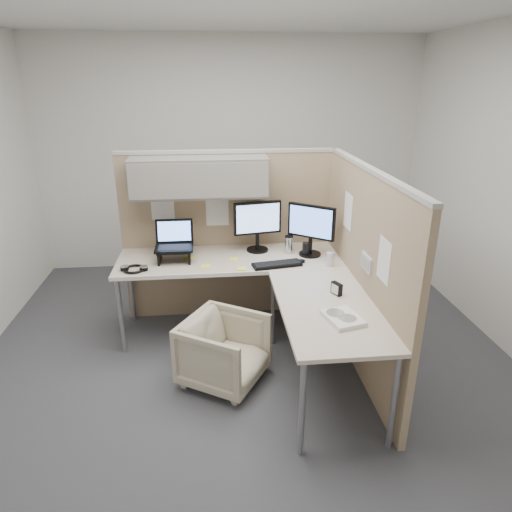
{
  "coord_description": "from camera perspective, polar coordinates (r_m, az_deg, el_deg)",
  "views": [
    {
      "loc": [
        -0.26,
        -3.26,
        2.23
      ],
      "look_at": [
        0.1,
        0.25,
        0.85
      ],
      "focal_mm": 32.0,
      "sensor_mm": 36.0,
      "label": 1
    }
  ],
  "objects": [
    {
      "name": "travel_mug",
      "position": [
        4.18,
        4.13,
        1.47
      ],
      "size": [
        0.08,
        0.08,
        0.16
      ],
      "color": "silver",
      "rests_on": "desk"
    },
    {
      "name": "sticky_note_b",
      "position": [
        3.84,
        -1.77,
        -1.58
      ],
      "size": [
        0.09,
        0.09,
        0.01
      ],
      "primitive_type": "cube",
      "rotation": [
        0.0,
        0.0,
        -0.2
      ],
      "color": "#FDFD42",
      "rests_on": "desk"
    },
    {
      "name": "keyboard",
      "position": [
        3.9,
        2.64,
        -1.07
      ],
      "size": [
        0.44,
        0.21,
        0.02
      ],
      "primitive_type": "cube",
      "rotation": [
        0.0,
        0.0,
        0.17
      ],
      "color": "black",
      "rests_on": "desk"
    },
    {
      "name": "office_chair",
      "position": [
        3.58,
        -4.01,
        -11.39
      ],
      "size": [
        0.75,
        0.76,
        0.59
      ],
      "primitive_type": "imported",
      "rotation": [
        0.0,
        0.0,
        1.02
      ],
      "color": "#BBAA95",
      "rests_on": "ground"
    },
    {
      "name": "sticky_note_a",
      "position": [
        3.9,
        -6.31,
        -1.3
      ],
      "size": [
        0.08,
        0.08,
        0.01
      ],
      "primitive_type": "cube",
      "rotation": [
        0.0,
        0.0,
        -0.07
      ],
      "color": "#FDFD42",
      "rests_on": "desk"
    },
    {
      "name": "partition_right",
      "position": [
        3.67,
        13.03,
        -1.8
      ],
      "size": [
        0.07,
        2.03,
        1.63
      ],
      "color": "tan",
      "rests_on": "ground"
    },
    {
      "name": "paper_stack",
      "position": [
        3.1,
        10.81,
        -7.62
      ],
      "size": [
        0.27,
        0.31,
        0.03
      ],
      "rotation": [
        0.0,
        0.0,
        0.25
      ],
      "color": "white",
      "rests_on": "desk"
    },
    {
      "name": "desk_clock",
      "position": [
        3.43,
        10.03,
        -4.04
      ],
      "size": [
        0.07,
        0.1,
        0.09
      ],
      "rotation": [
        0.0,
        0.0,
        -1.12
      ],
      "color": "black",
      "rests_on": "desk"
    },
    {
      "name": "soda_can_silver",
      "position": [
        4.14,
        6.26,
        0.87
      ],
      "size": [
        0.07,
        0.07,
        0.12
      ],
      "primitive_type": "cylinder",
      "color": "black",
      "rests_on": "desk"
    },
    {
      "name": "ground",
      "position": [
        3.95,
        -1.1,
        -12.95
      ],
      "size": [
        4.5,
        4.5,
        0.0
      ],
      "primitive_type": "plane",
      "color": "#3C3D42",
      "rests_on": "ground"
    },
    {
      "name": "sticky_note_d",
      "position": [
        4.04,
        -2.76,
        -0.41
      ],
      "size": [
        0.09,
        0.09,
        0.01
      ],
      "primitive_type": "cube",
      "rotation": [
        0.0,
        0.0,
        -0.26
      ],
      "color": "#FDFD42",
      "rests_on": "desk"
    },
    {
      "name": "desk",
      "position": [
        3.74,
        0.57,
        -3.0
      ],
      "size": [
        2.0,
        1.98,
        0.73
      ],
      "color": "beige",
      "rests_on": "ground"
    },
    {
      "name": "laptop_station",
      "position": [
        4.04,
        -10.18,
        1.25
      ],
      "size": [
        0.33,
        0.28,
        0.34
      ],
      "color": "black",
      "rests_on": "desk"
    },
    {
      "name": "soda_can_green",
      "position": [
        3.93,
        9.22,
        -0.41
      ],
      "size": [
        0.07,
        0.07,
        0.12
      ],
      "primitive_type": "cylinder",
      "color": "silver",
      "rests_on": "desk"
    },
    {
      "name": "headphones",
      "position": [
        3.94,
        -14.99,
        -1.55
      ],
      "size": [
        0.23,
        0.2,
        0.03
      ],
      "rotation": [
        0.0,
        0.0,
        -0.13
      ],
      "color": "black",
      "rests_on": "desk"
    },
    {
      "name": "monitor_left",
      "position": [
        4.16,
        0.19,
        4.24
      ],
      "size": [
        0.44,
        0.2,
        0.47
      ],
      "rotation": [
        0.0,
        0.0,
        0.17
      ],
      "color": "black",
      "rests_on": "desk"
    },
    {
      "name": "sticky_note_c",
      "position": [
        4.12,
        -8.37,
        -0.16
      ],
      "size": [
        0.1,
        0.1,
        0.01
      ],
      "primitive_type": "cube",
      "rotation": [
        0.0,
        0.0,
        0.51
      ],
      "color": "#FDFD42",
      "rests_on": "desk"
    },
    {
      "name": "monitor_right",
      "position": [
        4.08,
        6.9,
        3.75
      ],
      "size": [
        0.38,
        0.29,
        0.47
      ],
      "rotation": [
        0.0,
        0.0,
        -0.63
      ],
      "color": "black",
      "rests_on": "desk"
    },
    {
      "name": "mouse",
      "position": [
        3.98,
        5.57,
        -0.63
      ],
      "size": [
        0.1,
        0.07,
        0.03
      ],
      "primitive_type": "ellipsoid",
      "rotation": [
        0.0,
        0.0,
        0.17
      ],
      "color": "black",
      "rests_on": "desk"
    },
    {
      "name": "partition_back",
      "position": [
        4.24,
        -5.08,
        5.8
      ],
      "size": [
        2.0,
        0.36,
        1.63
      ],
      "color": "tan",
      "rests_on": "ground"
    }
  ]
}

